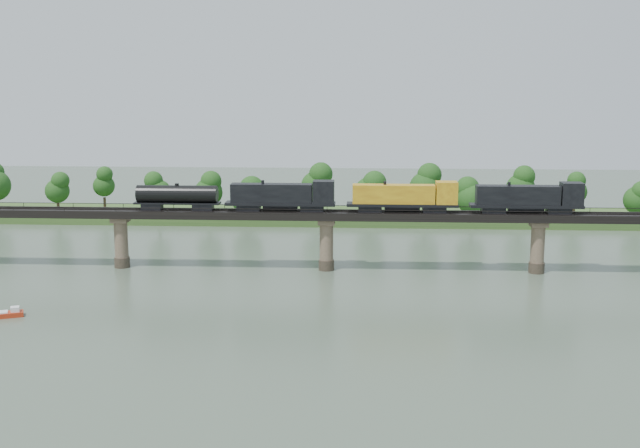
{
  "coord_description": "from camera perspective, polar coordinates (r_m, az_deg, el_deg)",
  "views": [
    {
      "loc": [
        7.15,
        -120.09,
        37.23
      ],
      "look_at": [
        -1.23,
        30.0,
        9.0
      ],
      "focal_mm": 45.0,
      "sensor_mm": 36.0,
      "label": 1
    }
  ],
  "objects": [
    {
      "name": "ground",
      "position": [
        125.93,
        -0.2,
        -6.56
      ],
      "size": [
        400.0,
        400.0,
        0.0
      ],
      "primitive_type": "plane",
      "color": "#3D4E3D",
      "rests_on": "ground"
    },
    {
      "name": "bridge",
      "position": [
        153.58,
        0.46,
        -1.3
      ],
      "size": [
        236.0,
        30.0,
        11.5
      ],
      "color": "#473A2D",
      "rests_on": "ground"
    },
    {
      "name": "far_treeline",
      "position": [
        203.2,
        -1.17,
        2.6
      ],
      "size": [
        289.06,
        17.54,
        13.6
      ],
      "color": "#382619",
      "rests_on": "far_bank"
    },
    {
      "name": "far_bank",
      "position": [
        208.42,
        1.18,
        0.57
      ],
      "size": [
        300.0,
        24.0,
        1.6
      ],
      "primitive_type": "cube",
      "color": "#325421",
      "rests_on": "ground"
    },
    {
      "name": "freight_train",
      "position": [
        151.83,
        3.03,
        1.93
      ],
      "size": [
        84.9,
        3.31,
        5.84
      ],
      "color": "black",
      "rests_on": "bridge"
    },
    {
      "name": "motorboat",
      "position": [
        134.47,
        -21.46,
        -5.97
      ],
      "size": [
        5.76,
        3.91,
        1.52
      ],
      "rotation": [
        0.0,
        0.0,
        0.4
      ],
      "color": "#B12E14",
      "rests_on": "ground"
    },
    {
      "name": "bridge_superstructure",
      "position": [
        152.4,
        0.46,
        1.03
      ],
      "size": [
        220.0,
        4.9,
        0.75
      ],
      "color": "black",
      "rests_on": "bridge"
    }
  ]
}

